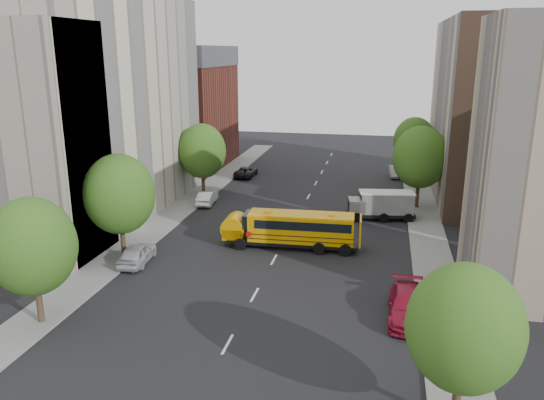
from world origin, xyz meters
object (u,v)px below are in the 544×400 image
(street_tree_2, at_px, (202,151))
(school_bus, at_px, (291,228))
(street_tree_1, at_px, (119,194))
(parked_car_2, at_px, (246,172))
(street_tree_3, at_px, (464,328))
(street_tree_4, at_px, (420,157))
(parked_car_0, at_px, (137,253))
(street_tree_5, at_px, (414,141))
(safari_truck, at_px, (381,205))
(parked_car_1, at_px, (207,198))
(parked_car_3, at_px, (408,305))
(parked_car_5, at_px, (395,172))
(street_tree_0, at_px, (32,247))

(street_tree_2, height_order, school_bus, street_tree_2)
(street_tree_1, height_order, parked_car_2, street_tree_1)
(street_tree_3, distance_m, street_tree_4, 32.01)
(street_tree_3, bearing_deg, parked_car_0, 147.14)
(street_tree_3, height_order, street_tree_5, street_tree_5)
(school_bus, xyz_separation_m, safari_truck, (6.83, 8.78, -0.22))
(street_tree_2, height_order, parked_car_1, street_tree_2)
(parked_car_3, bearing_deg, parked_car_5, 91.01)
(street_tree_2, bearing_deg, street_tree_1, -90.00)
(street_tree_2, bearing_deg, parked_car_3, -48.53)
(street_tree_3, bearing_deg, street_tree_4, 90.00)
(parked_car_2, bearing_deg, parked_car_3, 120.64)
(street_tree_1, relative_size, parked_car_1, 1.93)
(street_tree_2, xyz_separation_m, street_tree_4, (22.00, 0.00, 0.25))
(school_bus, height_order, safari_truck, school_bus)
(parked_car_0, distance_m, parked_car_1, 15.76)
(parked_car_0, bearing_deg, street_tree_2, -91.18)
(street_tree_1, height_order, safari_truck, street_tree_1)
(safari_truck, bearing_deg, street_tree_4, 43.05)
(parked_car_0, xyz_separation_m, parked_car_1, (0.00, 15.76, -0.08))
(parked_car_1, bearing_deg, school_bus, 130.32)
(street_tree_5, bearing_deg, parked_car_0, -123.87)
(safari_truck, xyz_separation_m, parked_car_2, (-16.40, 13.86, -0.74))
(parked_car_1, relative_size, parked_car_3, 0.75)
(street_tree_5, bearing_deg, parked_car_3, -92.64)
(street_tree_2, height_order, parked_car_5, street_tree_2)
(street_tree_2, xyz_separation_m, parked_car_5, (20.07, 13.28, -4.19))
(street_tree_4, xyz_separation_m, street_tree_5, (-0.00, 12.00, -0.37))
(parked_car_0, relative_size, parked_car_3, 0.81)
(street_tree_2, xyz_separation_m, parked_car_2, (2.20, 9.51, -4.19))
(street_tree_1, relative_size, school_bus, 0.77)
(street_tree_3, distance_m, parked_car_0, 24.80)
(street_tree_0, bearing_deg, street_tree_2, 90.00)
(safari_truck, bearing_deg, school_bus, -136.82)
(parked_car_1, bearing_deg, parked_car_0, 84.81)
(safari_truck, relative_size, parked_car_2, 1.38)
(parked_car_5, bearing_deg, parked_car_3, -94.43)
(street_tree_5, xyz_separation_m, safari_truck, (-3.40, -16.35, -3.33))
(street_tree_3, bearing_deg, street_tree_2, 124.51)
(street_tree_2, distance_m, street_tree_5, 25.06)
(street_tree_2, xyz_separation_m, parked_car_1, (1.40, -2.93, -4.15))
(street_tree_1, relative_size, street_tree_4, 0.98)
(street_tree_4, distance_m, school_bus, 17.00)
(safari_truck, relative_size, parked_car_3, 1.16)
(school_bus, distance_m, parked_car_5, 27.69)
(street_tree_3, bearing_deg, street_tree_1, 147.53)
(street_tree_0, xyz_separation_m, parked_car_1, (1.40, 25.07, -3.97))
(school_bus, bearing_deg, parked_car_1, 132.91)
(street_tree_1, distance_m, parked_car_2, 27.94)
(street_tree_3, relative_size, parked_car_2, 1.55)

